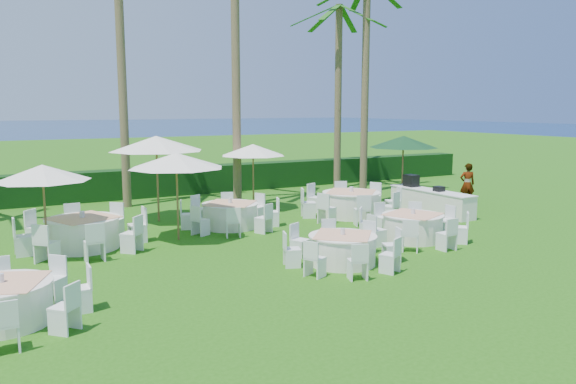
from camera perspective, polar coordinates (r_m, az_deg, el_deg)
name	(u,v)px	position (r m, az deg, el deg)	size (l,w,h in m)	color
ground	(278,265)	(13.60, -0.99, -7.47)	(120.00, 120.00, 0.00)	#22590F
hedge	(148,183)	(24.56, -14.03, 0.94)	(34.00, 1.00, 1.20)	black
ocean	(20,128)	(113.82, -25.56, 5.86)	(260.00, 260.00, 0.00)	#07254E
banquet_table_a	(2,302)	(11.16, -27.02, -9.92)	(2.97, 2.97, 0.91)	white
banquet_table_b	(343,249)	(13.68, 5.57, -5.74)	(2.85, 2.85, 0.88)	white
banquet_table_c	(413,226)	(16.41, 12.55, -3.43)	(3.03, 3.03, 0.92)	white
banquet_table_d	(83,232)	(16.06, -20.09, -3.85)	(3.38, 3.38, 1.02)	white
banquet_table_e	(230,215)	(17.81, -5.90, -2.30)	(3.06, 3.06, 0.94)	white
banquet_table_f	(351,203)	(19.61, 6.43, -1.15)	(3.41, 3.41, 1.05)	white
umbrella_a	(42,173)	(15.27, -23.68, 1.79)	(2.34, 2.34, 2.35)	brown
umbrella_b	(176,161)	(16.08, -11.28, 3.15)	(2.71, 2.71, 2.50)	brown
umbrella_c	(156,144)	(18.91, -13.24, 4.82)	(3.09, 3.09, 2.84)	brown
umbrella_d	(253,150)	(20.63, -3.57, 4.28)	(2.40, 2.40, 2.43)	brown
umbrella_green	(403,142)	(22.30, 11.64, 5.02)	(2.66, 2.66, 2.67)	brown
buffet_table	(430,201)	(20.80, 14.27, -0.84)	(0.87, 3.61, 1.28)	white
staff_person	(467,184)	(22.87, 17.75, 0.78)	(0.59, 0.39, 1.63)	gray
palm_b	(121,64)	(22.08, -16.56, 12.36)	(4.41, 4.09, 9.76)	brown
palm_c	(236,51)	(21.51, -5.34, 14.09)	(4.30, 4.34, 10.72)	brown
palm_d	(338,88)	(26.21, 5.12, 10.45)	(4.14, 4.40, 8.35)	brown
palm_e	(365,78)	(24.87, 7.86, 11.44)	(4.36, 4.26, 9.15)	brown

